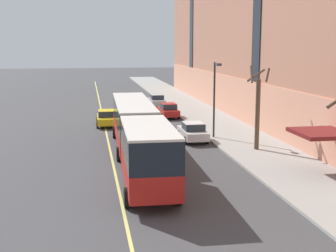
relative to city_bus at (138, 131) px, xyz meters
name	(u,v)px	position (x,y,z in m)	size (l,w,h in m)	color
ground_plane	(137,173)	(-0.33, -2.72, -2.13)	(260.00, 260.00, 0.00)	#424244
sidewalk	(268,155)	(9.38, 0.28, -2.05)	(5.74, 160.00, 0.15)	#9E9B93
city_bus	(138,131)	(0.00, 0.00, 0.00)	(3.25, 20.97, 3.67)	red
parked_car_red_1	(168,110)	(5.32, 18.91, -1.34)	(2.01, 4.52, 1.56)	#B21E19
parked_car_white_2	(193,132)	(5.20, 6.23, -1.34)	(1.99, 4.33, 1.56)	silver
parked_car_silver_4	(157,100)	(5.42, 28.01, -1.34)	(1.91, 4.35, 1.56)	#B7B7BC
taxi_cab	(107,118)	(-1.49, 14.76, -1.34)	(2.07, 4.58, 1.56)	yellow
street_tree_mid_block	(258,108)	(9.08, 1.86, 1.08)	(1.59, 1.59, 6.18)	brown
street_lamp	(215,91)	(7.11, 6.49, 1.92)	(0.36, 1.48, 6.27)	#2D2D30
lane_centerline	(113,162)	(-1.70, 0.28, -2.12)	(0.16, 140.00, 0.01)	#E0D66B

